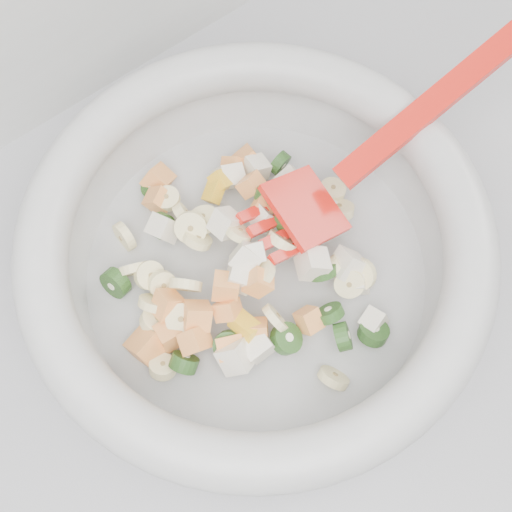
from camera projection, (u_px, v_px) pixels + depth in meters
counter at (304, 359)px, 1.01m from camera, size 2.00×0.60×0.90m
mixing_bowl at (256, 251)px, 0.52m from camera, size 0.49×0.38×0.15m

